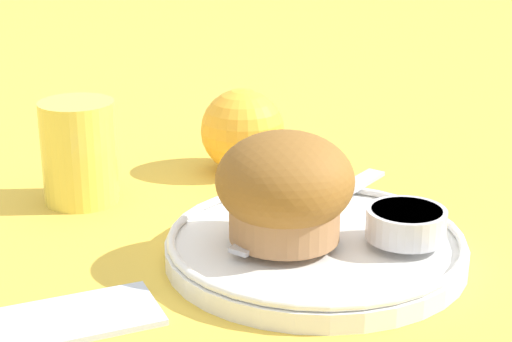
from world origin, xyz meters
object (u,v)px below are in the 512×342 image
orange_fruit (243,130)px  juice_glass (79,152)px  butter_knife (315,208)px  muffin (285,189)px

orange_fruit → juice_glass: 0.16m
butter_knife → juice_glass: 0.21m
orange_fruit → juice_glass: size_ratio=0.90×
muffin → orange_fruit: 0.20m
butter_knife → juice_glass: size_ratio=2.07×
butter_knife → orange_fruit: (0.01, 0.16, 0.02)m
muffin → butter_knife: size_ratio=0.54×
muffin → juice_glass: (-0.10, 0.18, -0.01)m
muffin → orange_fruit: size_ratio=1.25×
juice_glass → muffin: bearing=-59.8°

